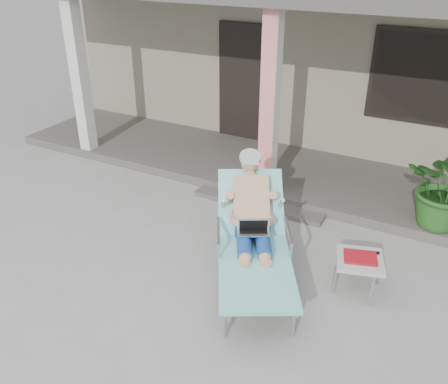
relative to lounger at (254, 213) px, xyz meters
The scene contains 7 objects.
ground 1.08m from the lounger, 149.35° to the right, with size 60.00×60.00×0.00m, color #9E9E99.
house 6.22m from the lounger, 95.60° to the left, with size 10.40×5.40×3.30m.
porch_deck 2.81m from the lounger, 102.85° to the left, with size 10.00×2.00×0.15m, color #605B56.
porch_step 1.79m from the lounger, 112.00° to the left, with size 2.00×0.30×0.07m, color #605B56.
lounger is the anchor object (origin of this frame).
side_table 1.27m from the lounger, 14.01° to the left, with size 0.62×0.62×0.45m.
potted_palm 2.66m from the lounger, 46.31° to the left, with size 1.00×0.87×1.11m, color #26591E.
Camera 1 is at (2.43, -3.78, 3.46)m, focal length 38.00 mm.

